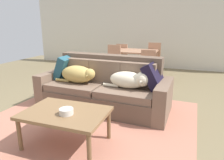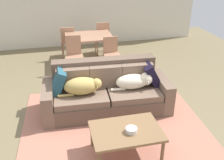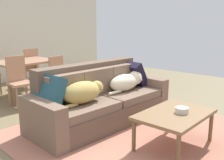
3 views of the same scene
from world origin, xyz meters
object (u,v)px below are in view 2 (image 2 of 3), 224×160
(dining_chair_near_left, at_px, (74,54))
(dining_chair_far_left, at_px, (68,40))
(dog_on_right_cushion, at_px, (135,81))
(bowl_on_coffee_table, at_px, (131,130))
(throw_pillow_by_right_arm, at_px, (151,73))
(dining_chair_far_right, at_px, (102,37))
(coffee_table, at_px, (126,133))
(dining_chair_near_right, at_px, (112,53))
(couch, at_px, (106,92))
(dining_table, at_px, (89,38))
(dog_on_left_cushion, at_px, (83,86))
(throw_pillow_by_left_arm, at_px, (58,81))

(dining_chair_near_left, xyz_separation_m, dining_chair_far_left, (-0.05, 1.15, -0.02))
(dog_on_right_cushion, bearing_deg, bowl_on_coffee_table, -106.93)
(throw_pillow_by_right_arm, distance_m, dining_chair_far_right, 2.88)
(coffee_table, bearing_deg, throw_pillow_by_right_arm, 56.47)
(bowl_on_coffee_table, distance_m, dining_chair_near_right, 3.05)
(dining_chair_near_left, bearing_deg, couch, -70.70)
(throw_pillow_by_right_arm, relative_size, dining_chair_far_left, 0.50)
(dining_table, bearing_deg, bowl_on_coffee_table, -89.45)
(dog_on_left_cushion, height_order, throw_pillow_by_right_arm, throw_pillow_by_right_arm)
(dog_on_left_cushion, xyz_separation_m, throw_pillow_by_right_arm, (1.32, 0.12, 0.04))
(dog_on_right_cushion, distance_m, throw_pillow_by_left_arm, 1.40)
(dining_table, bearing_deg, dining_chair_near_left, -128.03)
(couch, height_order, dog_on_left_cushion, couch)
(coffee_table, bearing_deg, couch, 90.28)
(dining_chair_near_left, bearing_deg, throw_pillow_by_left_arm, -100.37)
(dining_table, relative_size, dining_chair_near_left, 1.25)
(dog_on_left_cushion, distance_m, throw_pillow_by_right_arm, 1.33)
(couch, relative_size, coffee_table, 2.36)
(throw_pillow_by_right_arm, height_order, dining_chair_near_left, dining_chair_near_left)
(dining_chair_far_right, bearing_deg, dining_chair_near_left, 51.33)
(throw_pillow_by_left_arm, bearing_deg, dining_chair_near_left, 74.65)
(dining_chair_near_right, height_order, dining_chair_far_right, dining_chair_far_right)
(dining_chair_far_right, bearing_deg, coffee_table, 83.06)
(dog_on_left_cushion, relative_size, dining_chair_far_right, 0.82)
(throw_pillow_by_right_arm, height_order, dining_chair_far_left, dining_chair_far_left)
(couch, xyz_separation_m, bowl_on_coffee_table, (0.06, -1.37, 0.14))
(couch, xyz_separation_m, dining_chair_far_right, (0.50, 2.85, 0.17))
(dog_on_left_cushion, xyz_separation_m, coffee_table, (0.46, -1.19, -0.20))
(couch, relative_size, dining_chair_far_left, 2.68)
(dog_on_left_cushion, height_order, dining_chair_far_right, dining_chair_far_right)
(dining_chair_far_right, bearing_deg, couch, 79.90)
(dog_on_right_cushion, distance_m, dining_chair_near_left, 2.05)
(dog_on_right_cushion, xyz_separation_m, bowl_on_coffee_table, (-0.45, -1.24, -0.10))
(dog_on_right_cushion, relative_size, throw_pillow_by_left_arm, 1.76)
(throw_pillow_by_left_arm, xyz_separation_m, throw_pillow_by_right_arm, (1.74, -0.09, -0.00))
(coffee_table, distance_m, dining_chair_far_left, 4.17)
(dining_chair_near_left, relative_size, dining_chair_near_right, 1.10)
(coffee_table, distance_m, dining_chair_near_left, 3.02)
(dining_chair_near_right, bearing_deg, bowl_on_coffee_table, -99.37)
(dog_on_right_cushion, bearing_deg, dog_on_left_cushion, -177.50)
(dining_table, bearing_deg, dining_chair_far_left, 131.84)
(coffee_table, relative_size, dining_chair_far_left, 1.14)
(dining_table, xyz_separation_m, dining_chair_far_right, (0.47, 0.58, -0.17))
(throw_pillow_by_left_arm, xyz_separation_m, coffee_table, (0.87, -1.40, -0.24))
(coffee_table, bearing_deg, dining_chair_far_left, 96.64)
(bowl_on_coffee_table, bearing_deg, throw_pillow_by_right_arm, 59.44)
(dining_chair_near_left, bearing_deg, coffee_table, -76.73)
(throw_pillow_by_right_arm, xyz_separation_m, dining_chair_far_left, (-1.35, 2.83, -0.14))
(dog_on_left_cushion, bearing_deg, coffee_table, -65.90)
(dog_on_left_cushion, distance_m, dog_on_right_cushion, 0.96)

